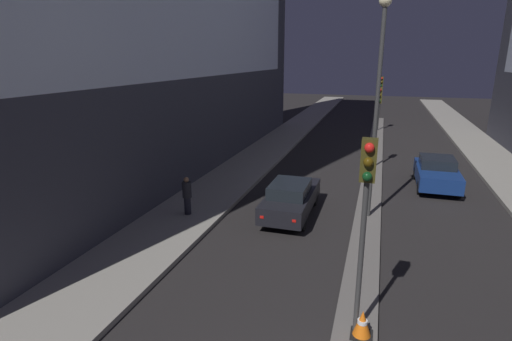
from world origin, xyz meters
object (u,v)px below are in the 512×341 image
traffic_light_far (381,91)px  street_lamp (379,83)px  car_right_lane (437,173)px  traffic_light_near (366,196)px  car_left_lane (291,198)px  pedestrian_on_left_sidewalk (187,195)px  traffic_cone_near (362,324)px  traffic_light_mid (378,109)px

traffic_light_far → street_lamp: street_lamp is taller
traffic_light_far → car_right_lane: 16.03m
traffic_light_near → car_left_lane: 7.94m
street_lamp → traffic_light_near: bearing=-90.0°
traffic_light_far → car_right_lane: size_ratio=1.12×
traffic_light_near → pedestrian_on_left_sidewalk: size_ratio=2.95×
traffic_light_far → traffic_cone_near: traffic_light_far is taller
traffic_light_far → traffic_cone_near: (0.15, -28.11, -3.04)m
traffic_light_near → pedestrian_on_left_sidewalk: 9.09m
car_left_lane → street_lamp: bearing=11.3°
traffic_light_far → pedestrian_on_left_sidewalk: traffic_light_far is taller
traffic_light_near → traffic_light_mid: (0.00, 15.21, 0.00)m
traffic_light_near → traffic_cone_near: traffic_light_near is taller
traffic_light_near → car_right_lane: (3.05, 12.53, -2.71)m
traffic_light_far → car_left_lane: (-3.05, -21.22, -2.71)m
pedestrian_on_left_sidewalk → car_left_lane: bearing=21.2°
traffic_cone_near → car_right_lane: 12.95m
car_right_lane → pedestrian_on_left_sidewalk: bearing=-144.1°
street_lamp → car_right_lane: street_lamp is taller
car_right_lane → car_left_lane: bearing=-136.9°
traffic_light_mid → street_lamp: size_ratio=0.55×
car_right_lane → traffic_light_near: bearing=-103.7°
traffic_light_near → traffic_light_far: same height
traffic_light_mid → car_right_lane: bearing=-41.3°
traffic_light_near → car_left_lane: traffic_light_near is taller
traffic_light_near → traffic_cone_near: size_ratio=7.08×
traffic_light_near → car_left_lane: size_ratio=1.03×
traffic_light_far → traffic_light_near: bearing=-90.0°
traffic_light_far → car_left_lane: size_ratio=1.03×
car_left_lane → pedestrian_on_left_sidewalk: size_ratio=2.87×
traffic_cone_near → pedestrian_on_left_sidewalk: (-7.10, 5.38, 0.55)m
traffic_light_mid → pedestrian_on_left_sidewalk: (-6.95, -9.92, -2.49)m
car_left_lane → pedestrian_on_left_sidewalk: bearing=-158.8°
traffic_cone_near → traffic_light_near: bearing=150.9°
traffic_light_near → car_right_lane: 13.18m
street_lamp → car_right_lane: size_ratio=2.03×
car_left_lane → traffic_light_near: bearing=-65.9°
traffic_light_mid → street_lamp: bearing=-90.0°
traffic_light_mid → pedestrian_on_left_sidewalk: traffic_light_mid is taller
traffic_light_near → traffic_light_mid: bearing=90.0°
traffic_light_mid → car_left_lane: 9.34m
street_lamp → car_left_lane: (-3.05, -0.61, -4.60)m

